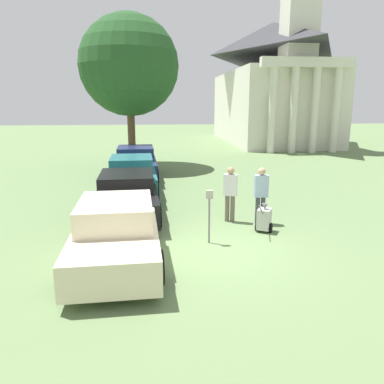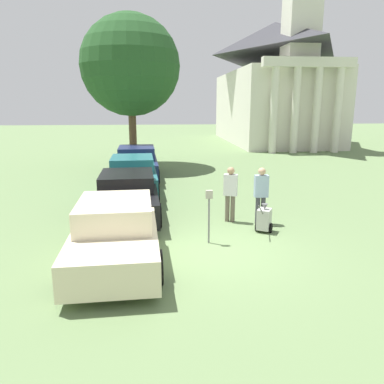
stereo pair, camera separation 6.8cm
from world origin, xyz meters
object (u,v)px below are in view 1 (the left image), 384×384
(person_supervisor, at_px, (261,192))
(equipment_cart, at_px, (264,219))
(person_worker, at_px, (230,191))
(church, at_px, (273,76))
(parking_meter, at_px, (209,207))
(parked_car_navy, at_px, (136,164))
(parked_car_cream, at_px, (117,231))
(parked_car_teal, at_px, (132,177))
(parked_car_black, at_px, (127,194))

(person_supervisor, xyz_separation_m, equipment_cart, (-0.10, -0.77, -0.63))
(person_worker, xyz_separation_m, church, (8.94, 24.65, 5.21))
(parking_meter, xyz_separation_m, person_supervisor, (1.83, 1.52, 0.01))
(parked_car_navy, height_order, person_worker, person_worker)
(parked_car_cream, relative_size, person_supervisor, 2.87)
(parking_meter, xyz_separation_m, equipment_cart, (1.73, 0.75, -0.62))
(person_worker, bearing_deg, parking_meter, 81.59)
(person_supervisor, bearing_deg, parked_car_navy, -60.07)
(parking_meter, relative_size, person_worker, 0.83)
(parked_car_cream, height_order, equipment_cart, parked_car_cream)
(parked_car_teal, height_order, person_supervisor, person_supervisor)
(parked_car_black, bearing_deg, person_worker, -21.22)
(parked_car_black, height_order, church, church)
(parked_car_cream, height_order, parked_car_black, parked_car_cream)
(parked_car_black, distance_m, person_worker, 3.49)
(parked_car_navy, distance_m, parking_meter, 9.58)
(parked_car_cream, height_order, person_supervisor, person_supervisor)
(parked_car_teal, relative_size, person_supervisor, 2.88)
(parked_car_teal, height_order, person_worker, person_worker)
(parked_car_navy, height_order, person_supervisor, person_supervisor)
(parked_car_cream, xyz_separation_m, parked_car_navy, (-0.00, 10.06, 0.05))
(person_supervisor, height_order, church, church)
(parked_car_cream, height_order, parked_car_teal, parked_car_teal)
(parked_car_black, distance_m, parking_meter, 3.78)
(person_worker, height_order, church, church)
(parking_meter, relative_size, equipment_cart, 1.46)
(parked_car_teal, relative_size, person_worker, 2.90)
(person_worker, bearing_deg, parked_car_navy, -47.57)
(parked_car_cream, bearing_deg, parked_car_navy, 87.72)
(person_supervisor, distance_m, equipment_cart, 1.00)
(person_supervisor, bearing_deg, parked_car_teal, -44.44)
(person_worker, height_order, equipment_cart, person_worker)
(church, bearing_deg, parking_meter, -110.45)
(parked_car_cream, xyz_separation_m, parked_car_teal, (-0.00, 6.63, 0.06))
(parking_meter, distance_m, equipment_cart, 1.99)
(church, bearing_deg, parked_car_teal, -120.67)
(parking_meter, distance_m, church, 28.72)
(parked_car_teal, height_order, equipment_cart, parked_car_teal)
(parked_car_navy, distance_m, equipment_cart, 9.46)
(parked_car_cream, xyz_separation_m, equipment_cart, (4.09, 1.53, -0.30))
(parked_car_teal, distance_m, parking_meter, 6.32)
(parked_car_teal, distance_m, person_worker, 5.21)
(person_supervisor, bearing_deg, equipment_cart, 84.43)
(parked_car_cream, bearing_deg, church, 63.56)
(parked_car_navy, bearing_deg, person_worker, -68.53)
(parked_car_black, relative_size, parking_meter, 3.57)
(parked_car_teal, relative_size, parked_car_navy, 0.96)
(parked_car_navy, bearing_deg, parked_car_teal, -92.28)
(person_worker, bearing_deg, parked_car_cream, 57.00)
(church, bearing_deg, person_supervisor, -107.86)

